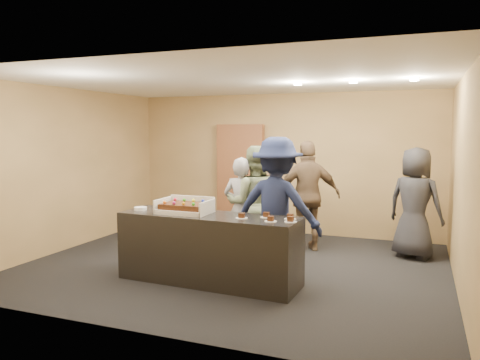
% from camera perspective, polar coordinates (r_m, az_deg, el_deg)
% --- Properties ---
extents(room, '(6.04, 6.00, 2.70)m').
position_cam_1_polar(room, '(6.80, -0.69, 0.63)').
color(room, black).
rests_on(room, ground).
extents(serving_counter, '(2.43, 0.80, 0.90)m').
position_cam_1_polar(serving_counter, '(6.21, -3.81, -8.34)').
color(serving_counter, black).
rests_on(serving_counter, floor).
extents(storage_cabinet, '(0.96, 0.15, 2.12)m').
position_cam_1_polar(storage_cabinet, '(9.36, 0.05, 0.31)').
color(storage_cabinet, brown).
rests_on(storage_cabinet, floor).
extents(cake_box, '(0.68, 0.47, 0.20)m').
position_cam_1_polar(cake_box, '(6.28, -6.65, -3.57)').
color(cake_box, white).
rests_on(cake_box, serving_counter).
extents(sheet_cake, '(0.58, 0.40, 0.11)m').
position_cam_1_polar(sheet_cake, '(6.25, -6.77, -3.14)').
color(sheet_cake, '#3B1C0D').
rests_on(sheet_cake, cake_box).
extents(plate_stack, '(0.17, 0.17, 0.04)m').
position_cam_1_polar(plate_stack, '(6.59, -12.04, -3.43)').
color(plate_stack, white).
rests_on(plate_stack, serving_counter).
extents(slice_a, '(0.15, 0.15, 0.07)m').
position_cam_1_polar(slice_a, '(5.84, 0.20, -4.47)').
color(slice_a, white).
rests_on(slice_a, serving_counter).
extents(slice_b, '(0.15, 0.15, 0.07)m').
position_cam_1_polar(slice_b, '(5.91, 3.22, -4.36)').
color(slice_b, white).
rests_on(slice_b, serving_counter).
extents(slice_c, '(0.15, 0.15, 0.07)m').
position_cam_1_polar(slice_c, '(5.64, 3.75, -4.85)').
color(slice_c, white).
rests_on(slice_c, serving_counter).
extents(slice_d, '(0.15, 0.15, 0.07)m').
position_cam_1_polar(slice_d, '(5.82, 6.14, -4.55)').
color(slice_d, white).
rests_on(slice_d, serving_counter).
extents(slice_e, '(0.15, 0.15, 0.07)m').
position_cam_1_polar(slice_e, '(5.64, 6.18, -4.88)').
color(slice_e, white).
rests_on(slice_e, serving_counter).
extents(person_server_grey, '(0.59, 0.40, 1.60)m').
position_cam_1_polar(person_server_grey, '(7.11, 0.20, -3.62)').
color(person_server_grey, '#9FA0A4').
rests_on(person_server_grey, floor).
extents(person_sage_man, '(1.01, 0.88, 1.76)m').
position_cam_1_polar(person_sage_man, '(7.13, 1.75, -2.90)').
color(person_sage_man, gray).
rests_on(person_sage_man, floor).
extents(person_navy_man, '(1.27, 0.78, 1.91)m').
position_cam_1_polar(person_navy_man, '(6.35, 4.52, -3.37)').
color(person_navy_man, '#182146').
rests_on(person_navy_man, floor).
extents(person_brown_extra, '(1.16, 0.84, 1.83)m').
position_cam_1_polar(person_brown_extra, '(7.84, 8.30, -1.91)').
color(person_brown_extra, brown).
rests_on(person_brown_extra, floor).
extents(person_dark_suit, '(0.99, 0.83, 1.74)m').
position_cam_1_polar(person_dark_suit, '(7.77, 20.56, -2.64)').
color(person_dark_suit, '#26262A').
rests_on(person_dark_suit, floor).
extents(ceiling_spotlights, '(1.72, 0.12, 0.03)m').
position_cam_1_polar(ceiling_spotlights, '(6.88, 13.66, 11.54)').
color(ceiling_spotlights, '#FFEAC6').
rests_on(ceiling_spotlights, ceiling).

